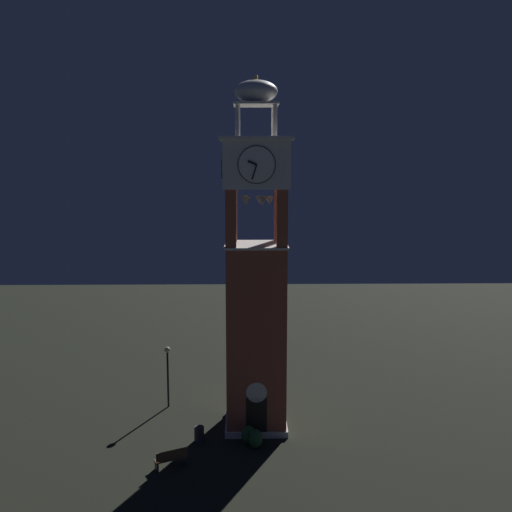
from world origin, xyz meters
The scene contains 7 objects.
ground centered at (0.00, 0.00, 0.00)m, with size 80.00×80.00×0.00m, color black.
clock_tower centered at (0.00, 0.00, 7.81)m, with size 3.79×3.79×19.01m.
park_bench centered at (-4.17, -4.73, 0.48)m, with size 1.63×1.11×0.95m.
lamp_post centered at (-5.23, 2.74, 2.60)m, with size 0.36×0.36×3.73m.
trash_bin centered at (-3.04, -1.89, 0.40)m, with size 0.52×0.52×0.80m, color #2D2D33.
shrub_near_entry centered at (-0.43, -2.26, 0.49)m, with size 0.74×0.74×0.98m, color #234C28.
shrub_left_of_tower centered at (-0.07, -2.76, 0.50)m, with size 0.72×0.72×1.00m, color #234C28.
Camera 1 is at (-0.59, -32.39, 14.59)m, focal length 42.93 mm.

